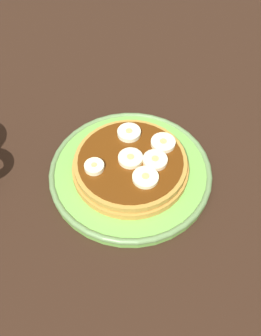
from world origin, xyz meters
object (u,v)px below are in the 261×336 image
Objects in this scene: pancake_stack at (130,165)px; banana_slice_1 at (155,160)px; banana_slice_4 at (163,143)px; banana_slice_0 at (127,161)px; banana_slice_5 at (145,178)px; plate at (130,172)px; banana_slice_3 at (129,133)px; banana_slice_2 at (94,167)px.

pancake_stack is 3.66cm from banana_slice_1.
banana_slice_1 and banana_slice_4 have the same top height.
banana_slice_0 is 3.81cm from banana_slice_1.
banana_slice_5 is (-0.67, -6.50, -0.04)cm from banana_slice_4.
banana_slice_3 is (-1.63, 4.41, 3.03)cm from plate.
banana_slice_1 is 3.37cm from banana_slice_4.
banana_slice_4 reaches higher than plate.
banana_slice_1 is at bearing -94.08° from banana_slice_4.
banana_slice_2 is 0.77× the size of banana_slice_4.
banana_slice_1 is at bearing 17.80° from banana_slice_0.
banana_slice_0 is at bearing 32.24° from banana_slice_2.
pancake_stack is at bearing -130.73° from banana_slice_4.
banana_slice_5 is (6.99, 0.42, -0.08)cm from banana_slice_2.
plate is 1.57cm from pancake_stack.
banana_slice_5 is (3.19, -1.98, -0.04)cm from banana_slice_0.
banana_slice_3 is at bearing 70.82° from banana_slice_2.
banana_slice_4 is (3.50, 4.06, 2.99)cm from plate.
pancake_stack is 5.58cm from banana_slice_4.
banana_slice_1 is at bearing 82.20° from banana_slice_5.
plate is 6.85× the size of banana_slice_3.
banana_slice_5 reaches higher than pancake_stack.
banana_slice_0 is (-0.36, -0.47, 2.99)cm from plate.
banana_slice_2 is (-7.42, -3.56, 0.03)cm from banana_slice_1.
banana_slice_4 is (7.66, 6.92, -0.04)cm from banana_slice_2.
banana_slice_0 and banana_slice_2 have the same top height.
banana_slice_4 is at bearing 49.52° from banana_slice_0.
banana_slice_0 is 1.00× the size of banana_slice_1.
banana_slice_0 and banana_slice_5 have the same top height.
plate is at bearing -69.69° from banana_slice_3.
banana_slice_4 is (5.14, -0.35, -0.04)cm from banana_slice_3.
banana_slice_1 is at bearing 12.02° from plate.
banana_slice_1 is 3.17cm from banana_slice_5.
banana_slice_3 is at bearing 123.10° from banana_slice_5.
pancake_stack is at bearing -118.20° from plate.
plate is 5.89cm from banana_slice_2.
banana_slice_3 is (-1.61, 4.44, 1.47)cm from pancake_stack.
banana_slice_5 is at bearing -97.80° from banana_slice_1.
banana_slice_1 is (3.28, 0.73, 1.44)cm from pancake_stack.
banana_slice_0 is 4.49cm from banana_slice_2.
banana_slice_5 is (2.84, -2.45, 2.96)cm from plate.
banana_slice_5 is at bearing -40.25° from pancake_stack.
banana_slice_0 is at bearing 148.24° from banana_slice_5.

